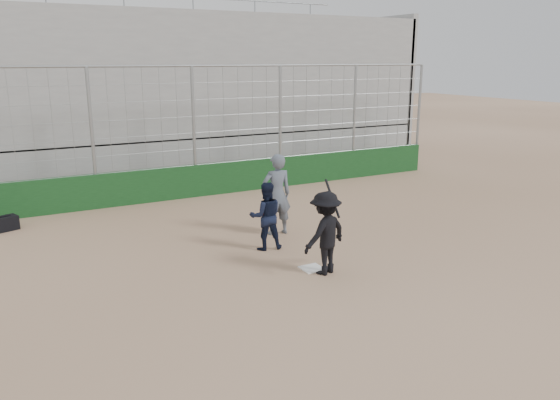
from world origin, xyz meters
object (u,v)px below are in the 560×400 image
catcher_crouched (266,227)px  equipment_bag (0,225)px  umpire (277,198)px  batter_at_plate (325,233)px

catcher_crouched → equipment_bag: bearing=140.7°
umpire → catcher_crouched: bearing=55.9°
equipment_bag → umpire: bearing=-29.6°
catcher_crouched → equipment_bag: (-5.29, 4.33, -0.35)m
batter_at_plate → equipment_bag: size_ratio=2.03×
catcher_crouched → umpire: 1.23m
batter_at_plate → catcher_crouched: bearing=102.7°
umpire → equipment_bag: bearing=-23.8°
batter_at_plate → catcher_crouched: 1.89m
batter_at_plate → catcher_crouched: batter_at_plate is taller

